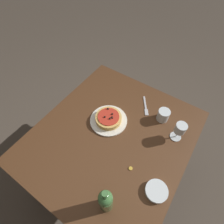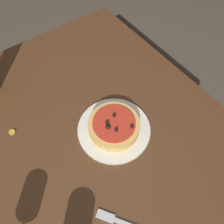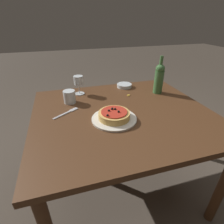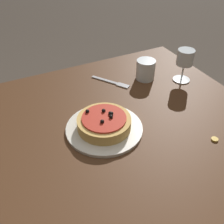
% 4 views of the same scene
% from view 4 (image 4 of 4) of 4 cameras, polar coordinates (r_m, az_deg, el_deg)
% --- Properties ---
extents(dining_table, '(1.17, 1.03, 0.73)m').
position_cam_4_polar(dining_table, '(0.99, 5.35, -9.02)').
color(dining_table, '#4C2D19').
rests_on(dining_table, ground_plane).
extents(dinner_plate, '(0.28, 0.28, 0.01)m').
position_cam_4_polar(dinner_plate, '(0.95, -1.70, -3.58)').
color(dinner_plate, silver).
rests_on(dinner_plate, dining_table).
extents(pizza, '(0.19, 0.19, 0.06)m').
position_cam_4_polar(pizza, '(0.93, -1.73, -2.27)').
color(pizza, tan).
rests_on(pizza, dinner_plate).
extents(wine_glass, '(0.08, 0.08, 0.15)m').
position_cam_4_polar(wine_glass, '(1.22, 15.62, 11.02)').
color(wine_glass, silver).
rests_on(wine_glass, dining_table).
extents(water_cup, '(0.09, 0.09, 0.09)m').
position_cam_4_polar(water_cup, '(1.22, 7.32, 9.13)').
color(water_cup, silver).
rests_on(water_cup, dining_table).
extents(fork, '(0.17, 0.12, 0.00)m').
position_cam_4_polar(fork, '(1.20, 0.14, 6.45)').
color(fork, '#B7B7BC').
rests_on(fork, dining_table).
extents(bottle_cap, '(0.02, 0.02, 0.01)m').
position_cam_4_polar(bottle_cap, '(0.97, 21.45, -5.56)').
color(bottle_cap, gold).
rests_on(bottle_cap, dining_table).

